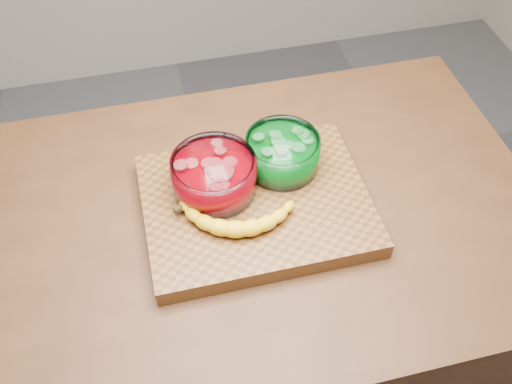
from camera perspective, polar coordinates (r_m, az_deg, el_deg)
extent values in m
plane|color=#55555A|center=(1.96, 0.00, -18.56)|extent=(3.50, 3.50, 0.00)
cube|color=#4A2A16|center=(1.55, 0.00, -12.33)|extent=(1.20, 0.80, 0.90)
cube|color=brown|center=(1.16, 0.00, -1.28)|extent=(0.45, 0.35, 0.04)
cylinder|color=white|center=(1.14, -4.22, 1.70)|extent=(0.17, 0.17, 0.08)
cylinder|color=red|center=(1.14, -4.19, 1.30)|extent=(0.15, 0.15, 0.05)
cylinder|color=#FF505A|center=(1.12, -4.28, 2.37)|extent=(0.14, 0.14, 0.02)
cylinder|color=white|center=(1.18, 2.63, 3.93)|extent=(0.16, 0.16, 0.07)
cylinder|color=#008E1A|center=(1.19, 2.61, 3.58)|extent=(0.13, 0.13, 0.04)
cylinder|color=#67DC70|center=(1.17, 2.66, 4.59)|extent=(0.13, 0.13, 0.02)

